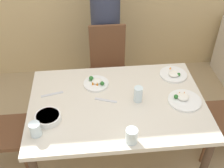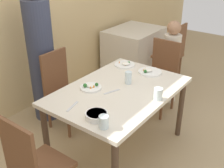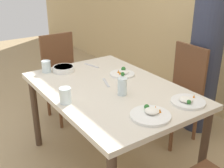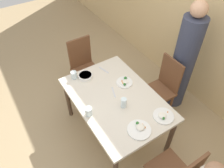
{
  "view_description": "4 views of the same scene",
  "coord_description": "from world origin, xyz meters",
  "px_view_note": "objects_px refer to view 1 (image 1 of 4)",
  "views": [
    {
      "loc": [
        -0.2,
        -1.63,
        2.25
      ],
      "look_at": [
        -0.05,
        -0.07,
        0.99
      ],
      "focal_mm": 45.0,
      "sensor_mm": 36.0,
      "label": 1
    },
    {
      "loc": [
        -2.02,
        -1.42,
        2.04
      ],
      "look_at": [
        -0.05,
        0.05,
        0.81
      ],
      "focal_mm": 45.0,
      "sensor_mm": 36.0,
      "label": 2
    },
    {
      "loc": [
        1.67,
        -1.13,
        1.64
      ],
      "look_at": [
        -0.04,
        0.05,
        0.75
      ],
      "focal_mm": 45.0,
      "sensor_mm": 36.0,
      "label": 3
    },
    {
      "loc": [
        1.48,
        -1.0,
        2.77
      ],
      "look_at": [
        -0.04,
        -0.03,
        0.96
      ],
      "focal_mm": 35.0,
      "sensor_mm": 36.0,
      "label": 4
    }
  ],
  "objects_px": {
    "person_adult": "(105,28)",
    "bowl_curry": "(48,117)",
    "plate_rice_adult": "(96,83)",
    "glass_water_tall": "(35,129)",
    "chair_adult_spot": "(108,68)"
  },
  "relations": [
    {
      "from": "chair_adult_spot",
      "to": "bowl_curry",
      "type": "relative_size",
      "value": 4.91
    },
    {
      "from": "chair_adult_spot",
      "to": "bowl_curry",
      "type": "distance_m",
      "value": 1.13
    },
    {
      "from": "bowl_curry",
      "to": "glass_water_tall",
      "type": "relative_size",
      "value": 1.82
    },
    {
      "from": "chair_adult_spot",
      "to": "plate_rice_adult",
      "type": "distance_m",
      "value": 0.66
    },
    {
      "from": "person_adult",
      "to": "bowl_curry",
      "type": "relative_size",
      "value": 8.9
    },
    {
      "from": "plate_rice_adult",
      "to": "glass_water_tall",
      "type": "bearing_deg",
      "value": -130.75
    },
    {
      "from": "bowl_curry",
      "to": "glass_water_tall",
      "type": "height_order",
      "value": "glass_water_tall"
    },
    {
      "from": "chair_adult_spot",
      "to": "plate_rice_adult",
      "type": "height_order",
      "value": "chair_adult_spot"
    },
    {
      "from": "person_adult",
      "to": "bowl_curry",
      "type": "height_order",
      "value": "person_adult"
    },
    {
      "from": "chair_adult_spot",
      "to": "glass_water_tall",
      "type": "distance_m",
      "value": 1.29
    },
    {
      "from": "person_adult",
      "to": "chair_adult_spot",
      "type": "bearing_deg",
      "value": -90.0
    },
    {
      "from": "bowl_curry",
      "to": "plate_rice_adult",
      "type": "relative_size",
      "value": 0.89
    },
    {
      "from": "chair_adult_spot",
      "to": "plate_rice_adult",
      "type": "relative_size",
      "value": 4.37
    },
    {
      "from": "bowl_curry",
      "to": "plate_rice_adult",
      "type": "xyz_separation_m",
      "value": [
        0.37,
        0.38,
        -0.01
      ]
    },
    {
      "from": "bowl_curry",
      "to": "glass_water_tall",
      "type": "distance_m",
      "value": 0.15
    }
  ]
}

